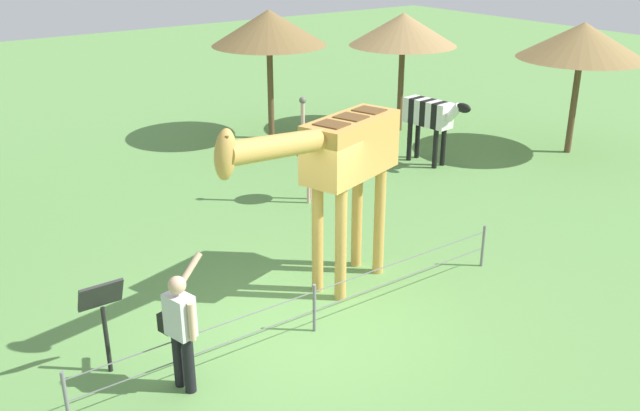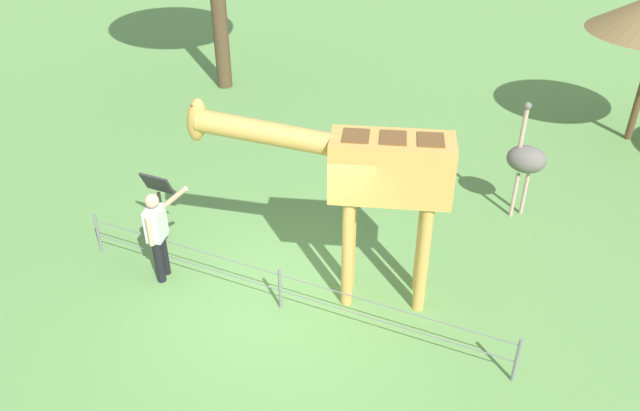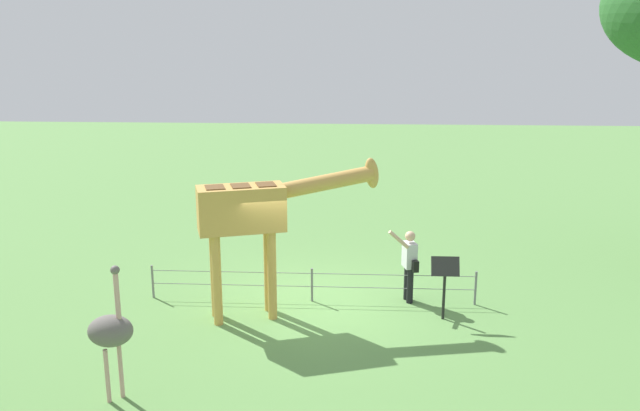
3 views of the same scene
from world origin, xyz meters
The scene contains 6 objects.
ground_plane centered at (0.00, 0.00, 0.00)m, with size 60.00×60.00×0.00m, color #60934C.
giraffe centered at (-1.04, -0.63, 2.17)m, with size 3.70×1.59×3.21m.
visitor centered at (2.08, 0.30, 0.90)m, with size 0.67×0.58×1.68m.
ostrich centered at (-2.83, -3.99, 1.18)m, with size 0.70×0.56×2.25m.
info_sign centered at (2.73, -0.59, 0.95)m, with size 0.56×0.21×1.32m.
wire_fence centered at (0.00, 0.19, 0.40)m, with size 7.05×0.05×0.75m.
Camera 2 is at (-3.57, 6.56, 6.48)m, focal length 35.08 mm.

